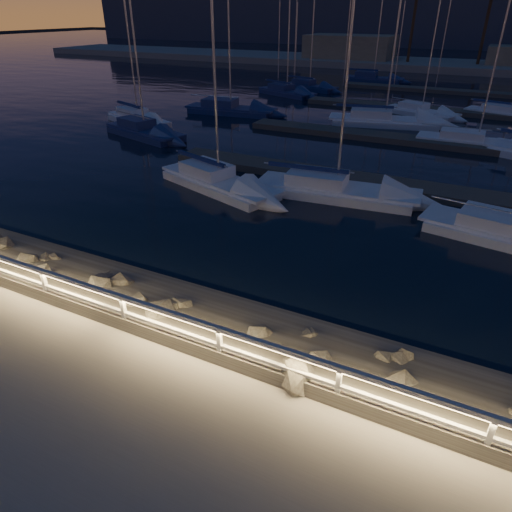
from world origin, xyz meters
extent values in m
plane|color=gray|center=(0.00, 0.00, 0.00)|extent=(400.00, 400.00, 0.00)
cube|color=gray|center=(0.00, -2.50, -0.10)|extent=(240.00, 5.00, 0.20)
cube|color=slate|center=(0.00, 1.50, -0.30)|extent=(240.00, 3.45, 1.29)
plane|color=black|center=(0.00, 80.00, -0.60)|extent=(320.00, 320.00, 0.00)
plane|color=black|center=(0.00, 0.00, -1.20)|extent=(400.00, 400.00, 0.00)
cube|color=silver|center=(-5.00, 0.00, 0.50)|extent=(0.11, 0.11, 1.00)
cube|color=silver|center=(-2.00, 0.00, 0.50)|extent=(0.11, 0.11, 1.00)
cube|color=silver|center=(1.00, 0.00, 0.50)|extent=(0.11, 0.11, 1.00)
cube|color=silver|center=(4.00, 0.00, 0.50)|extent=(0.11, 0.11, 1.00)
cube|color=silver|center=(7.00, 0.00, 0.50)|extent=(0.11, 0.11, 1.00)
cube|color=silver|center=(0.00, 0.00, 1.00)|extent=(44.00, 0.12, 0.12)
cube|color=silver|center=(0.00, 0.00, 0.50)|extent=(44.00, 0.09, 0.09)
cube|color=#E9B369|center=(0.00, -0.02, 0.92)|extent=(44.00, 0.04, 0.03)
sphere|color=slate|center=(-6.28, 0.88, -0.09)|extent=(0.86, 0.86, 0.86)
cube|color=#5A534B|center=(0.00, 16.00, -0.40)|extent=(22.00, 2.00, 0.40)
cube|color=#5A534B|center=(0.00, 26.00, -0.40)|extent=(22.00, 2.00, 0.40)
cube|color=#5A534B|center=(0.00, 38.00, -0.40)|extent=(22.00, 2.00, 0.40)
cube|color=#5A534B|center=(0.00, 50.00, -0.40)|extent=(22.00, 2.00, 0.40)
cube|color=gray|center=(0.00, 74.00, -0.20)|extent=(160.00, 14.00, 1.20)
cube|color=gray|center=(-18.00, 74.00, 1.80)|extent=(14.00, 8.00, 4.00)
cylinder|color=#483122|center=(-8.00, 72.00, 5.65)|extent=(0.44, 0.44, 10.50)
cylinder|color=#483122|center=(2.00, 73.00, 4.90)|extent=(0.44, 0.44, 9.00)
cube|color=#32394E|center=(0.00, 130.00, 4.00)|extent=(220.00, 30.00, 14.00)
cube|color=#32394E|center=(-60.00, 140.00, 6.00)|extent=(120.00, 25.00, 18.00)
cube|color=navy|center=(-16.80, 19.01, -0.45)|extent=(7.12, 4.03, 0.57)
cube|color=navy|center=(-16.80, 19.01, -0.08)|extent=(7.57, 3.86, 0.16)
cube|color=navy|center=(-17.70, 19.27, 0.28)|extent=(2.99, 2.35, 0.68)
cylinder|color=#A6A6AB|center=(-16.80, 19.01, 5.89)|extent=(0.13, 0.13, 11.74)
cylinder|color=#A6A6AB|center=(-18.15, 19.40, 0.80)|extent=(4.09, 1.24, 0.08)
cube|color=white|center=(-6.26, 12.00, -0.45)|extent=(7.24, 4.33, 0.54)
cube|color=white|center=(-6.26, 12.00, -0.11)|extent=(7.67, 4.18, 0.15)
cube|color=white|center=(-7.17, 12.30, 0.23)|extent=(3.07, 2.47, 0.63)
cylinder|color=#A6A6AB|center=(-6.26, 12.00, 5.95)|extent=(0.12, 0.12, 11.92)
cylinder|color=#A6A6AB|center=(-7.62, 12.45, 0.72)|extent=(4.10, 1.42, 0.08)
cube|color=white|center=(-0.42, 13.68, -0.45)|extent=(7.65, 3.22, 0.54)
cube|color=white|center=(-0.42, 13.68, -0.11)|extent=(8.23, 2.92, 0.15)
cube|color=white|center=(-1.45, 13.58, 0.23)|extent=(3.07, 2.14, 0.63)
cylinder|color=#A6A6AB|center=(-0.42, 13.68, 6.45)|extent=(0.12, 0.12, 12.91)
cylinder|color=#A6A6AB|center=(-1.96, 13.53, 0.72)|extent=(4.63, 0.55, 0.08)
cube|color=white|center=(6.78, 12.16, 0.15)|extent=(3.00, 2.18, 0.56)
cylinder|color=#A6A6AB|center=(6.30, 12.24, 0.58)|extent=(4.37, 0.78, 0.07)
cube|color=white|center=(-20.00, 22.15, -0.45)|extent=(6.85, 4.30, 0.55)
cube|color=white|center=(-20.00, 22.15, -0.10)|extent=(7.24, 4.19, 0.15)
cube|color=white|center=(-20.85, 22.47, 0.25)|extent=(2.94, 2.41, 0.65)
cylinder|color=#A6A6AB|center=(-20.00, 22.15, 5.64)|extent=(0.12, 0.12, 11.28)
cylinder|color=#A6A6AB|center=(-21.27, 22.63, 0.75)|extent=(3.83, 1.49, 0.08)
cube|color=navy|center=(-15.29, 29.10, -0.45)|extent=(7.75, 3.33, 0.59)
cube|color=navy|center=(-15.29, 29.10, -0.08)|extent=(8.33, 3.03, 0.16)
cube|color=navy|center=(-16.33, 28.98, 0.30)|extent=(3.11, 2.19, 0.69)
cylinder|color=#A6A6AB|center=(-15.29, 29.10, 6.55)|extent=(0.13, 0.13, 13.04)
cylinder|color=#A6A6AB|center=(-16.84, 28.92, 0.83)|extent=(4.67, 0.61, 0.09)
cube|color=white|center=(-1.95, 30.74, -0.45)|extent=(8.55, 4.45, 0.59)
cube|color=white|center=(-1.95, 30.74, -0.08)|extent=(9.13, 4.20, 0.16)
cube|color=white|center=(-3.06, 30.49, 0.30)|extent=(3.54, 2.69, 0.69)
cylinder|color=#A6A6AB|center=(-1.95, 30.74, 7.11)|extent=(0.13, 0.13, 14.16)
cylinder|color=#A6A6AB|center=(-3.61, 30.36, 0.83)|extent=(4.99, 1.21, 0.09)
cube|color=navy|center=(-13.85, 44.96, -0.45)|extent=(6.54, 3.57, 0.53)
cube|color=navy|center=(-13.85, 44.96, -0.11)|extent=(6.96, 3.40, 0.14)
cube|color=navy|center=(-14.68, 45.17, 0.22)|extent=(2.73, 2.11, 0.62)
cylinder|color=#A6A6AB|center=(-13.85, 44.96, 5.38)|extent=(0.12, 0.12, 10.79)
cylinder|color=#A6A6AB|center=(-15.10, 45.28, 0.70)|extent=(3.78, 1.05, 0.08)
cube|color=white|center=(0.07, 35.99, -0.45)|extent=(6.33, 4.01, 0.47)
cube|color=white|center=(0.07, 35.99, -0.15)|extent=(6.69, 3.91, 0.13)
cube|color=white|center=(-0.71, 36.29, 0.15)|extent=(2.72, 2.24, 0.55)
cylinder|color=#A6A6AB|center=(0.07, 35.99, 5.15)|extent=(0.10, 0.10, 10.43)
cylinder|color=#A6A6AB|center=(-1.10, 36.44, 0.57)|extent=(3.53, 1.40, 0.07)
cube|color=white|center=(6.99, 38.26, -0.45)|extent=(7.01, 3.99, 0.48)
cube|color=white|center=(6.99, 38.26, -0.14)|extent=(7.45, 3.83, 0.13)
cube|color=white|center=(6.10, 38.52, 0.16)|extent=(2.95, 2.32, 0.57)
cylinder|color=#A6A6AB|center=(5.66, 38.65, 0.60)|extent=(4.01, 1.23, 0.07)
cube|color=white|center=(5.16, 26.92, -0.45)|extent=(7.22, 2.50, 0.48)
cube|color=white|center=(5.16, 26.92, -0.14)|extent=(7.81, 2.15, 0.13)
cube|color=white|center=(4.16, 26.90, 0.16)|extent=(2.82, 1.84, 0.57)
cylinder|color=#A6A6AB|center=(5.16, 26.92, 6.18)|extent=(0.11, 0.11, 12.47)
cylinder|color=#A6A6AB|center=(3.66, 26.89, 0.60)|extent=(4.49, 0.14, 0.07)
cube|color=navy|center=(-8.99, 55.00, -0.45)|extent=(6.89, 2.53, 0.58)
cube|color=navy|center=(-8.99, 55.00, -0.08)|extent=(7.44, 2.21, 0.16)
cube|color=navy|center=(-9.93, 54.96, 0.29)|extent=(2.71, 1.80, 0.68)
cylinder|color=#A6A6AB|center=(-8.99, 55.00, 5.93)|extent=(0.13, 0.13, 11.82)
cylinder|color=#A6A6AB|center=(-10.40, 54.94, 0.81)|extent=(4.25, 0.25, 0.08)
cube|color=navy|center=(-14.74, 40.40, -0.45)|extent=(7.00, 4.54, 0.52)
cube|color=navy|center=(-14.74, 40.40, -0.12)|extent=(7.39, 4.44, 0.14)
cube|color=navy|center=(-15.60, 40.75, 0.21)|extent=(3.02, 2.51, 0.61)
cylinder|color=#A6A6AB|center=(-14.74, 40.40, 5.75)|extent=(0.11, 0.11, 11.55)
cylinder|color=#A6A6AB|center=(-16.02, 40.92, 0.68)|extent=(3.89, 1.62, 0.08)
camera|label=1|loc=(5.73, -7.36, 7.71)|focal=32.00mm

